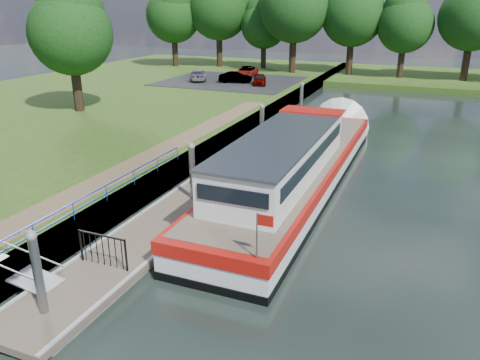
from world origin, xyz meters
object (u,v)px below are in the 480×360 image
at_px(barge, 299,163).
at_px(car_a, 260,79).
at_px(car_d, 246,72).
at_px(car_b, 235,77).
at_px(car_c, 199,75).
at_px(pontoon, 233,171).

height_order(barge, car_a, barge).
bearing_deg(barge, car_d, 116.50).
xyz_separation_m(car_b, car_c, (-4.26, -0.07, 0.01)).
xyz_separation_m(barge, car_c, (-17.86, 23.89, 0.31)).
relative_size(car_a, car_b, 0.94).
relative_size(pontoon, car_a, 9.44).
relative_size(barge, car_a, 6.65).
height_order(pontoon, car_d, car_d).
bearing_deg(car_c, car_a, 154.72).
distance_m(car_a, car_c, 7.04).
height_order(car_a, car_c, car_c).
height_order(pontoon, car_b, car_b).
bearing_deg(car_a, car_b, 157.79).
relative_size(car_a, car_d, 0.73).
xyz_separation_m(pontoon, car_d, (-10.37, 28.05, 1.26)).
relative_size(pontoon, car_c, 7.68).
bearing_deg(pontoon, car_c, 120.79).
bearing_deg(car_c, barge, 102.37).
height_order(pontoon, car_a, car_a).
height_order(barge, car_b, barge).
height_order(pontoon, car_c, car_c).
distance_m(pontoon, car_b, 26.02).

